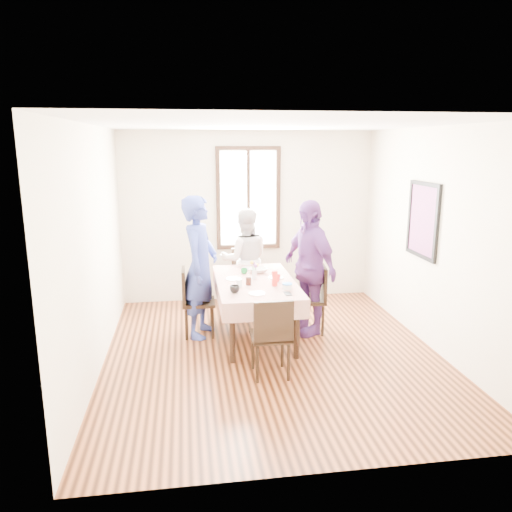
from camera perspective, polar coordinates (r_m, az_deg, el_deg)
name	(u,v)px	position (r m, az deg, el deg)	size (l,w,h in m)	color
ground	(272,353)	(6.08, 1.92, -11.25)	(4.50, 4.50, 0.00)	black
back_wall	(248,217)	(7.86, -0.91, 4.58)	(4.00, 4.00, 0.00)	beige
right_wall	(435,240)	(6.33, 20.14, 1.75)	(4.50, 4.50, 0.00)	beige
window_frame	(248,198)	(7.80, -0.90, 6.74)	(1.02, 0.06, 1.62)	black
window_pane	(248,198)	(7.81, -0.91, 6.74)	(0.90, 0.02, 1.50)	white
art_poster	(423,220)	(6.55, 18.89, 3.97)	(0.04, 0.76, 0.96)	red
dining_table	(255,309)	(6.47, -0.06, -6.18)	(0.88, 1.65, 0.75)	black
tablecloth	(255,281)	(6.35, -0.07, -2.93)	(1.00, 1.77, 0.01)	#630A00
chair_left	(199,302)	(6.53, -6.68, -5.34)	(0.42, 0.42, 0.91)	black
chair_right	(309,299)	(6.63, 6.19, -5.04)	(0.42, 0.42, 0.91)	black
chair_far	(245,280)	(7.52, -1.31, -2.80)	(0.42, 0.42, 0.91)	black
chair_near	(270,336)	(5.39, 1.69, -9.27)	(0.42, 0.42, 0.91)	black
person_left	(199,267)	(6.40, -6.62, -1.29)	(0.68, 0.44, 1.86)	navy
person_far	(245,259)	(7.41, -1.30, -0.41)	(0.76, 0.59, 1.56)	beige
person_right	(308,267)	(6.50, 6.12, -1.34)	(1.05, 0.44, 1.80)	#5C2E75
mug_black	(235,289)	(5.82, -2.51, -3.89)	(0.12, 0.12, 0.09)	black
mug_flag	(277,278)	(6.31, 2.48, -2.59)	(0.09, 0.09, 0.09)	red
mug_green	(244,271)	(6.68, -1.39, -1.76)	(0.09, 0.09, 0.07)	#0C7226
serving_bowl	(258,270)	(6.74, 0.27, -1.67)	(0.25, 0.25, 0.06)	white
juice_carton	(275,278)	(6.10, 2.19, -2.61)	(0.06, 0.06, 0.19)	red
butter_tub	(287,287)	(5.99, 3.66, -3.57)	(0.12, 0.12, 0.06)	white
jam_jar	(248,281)	(6.14, -0.88, -2.96)	(0.07, 0.07, 0.10)	black
drinking_glass	(239,283)	(6.06, -1.98, -3.16)	(0.07, 0.07, 0.10)	silver
smartphone	(288,294)	(5.80, 3.72, -4.39)	(0.08, 0.15, 0.01)	black
flower_vase	(254,274)	(6.41, -0.20, -2.16)	(0.06, 0.06, 0.12)	silver
plate_left	(234,279)	(6.42, -2.63, -2.66)	(0.20, 0.20, 0.01)	white
plate_right	(276,278)	(6.47, 2.38, -2.52)	(0.20, 0.20, 0.01)	white
plate_far	(249,269)	(6.93, -0.86, -1.47)	(0.20, 0.20, 0.01)	white
plate_near	(257,293)	(5.79, 0.08, -4.37)	(0.20, 0.20, 0.01)	white
butter_lid	(287,284)	(5.98, 3.66, -3.24)	(0.12, 0.12, 0.01)	blue
flower_bunch	(254,266)	(6.38, -0.21, -1.18)	(0.09, 0.09, 0.10)	yellow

